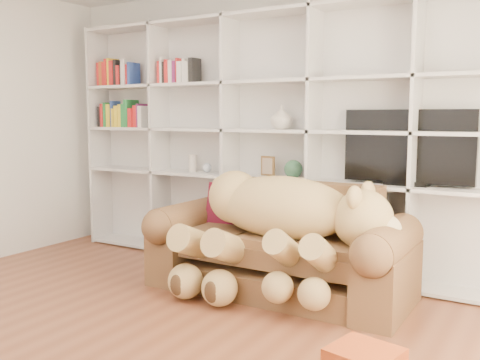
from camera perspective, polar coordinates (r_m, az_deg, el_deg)
The scene contains 13 objects.
floor at distance 3.47m, azimuth -15.81°, elevation -17.87°, with size 5.00×5.00×0.00m, color brown.
wall_back at distance 5.19m, azimuth 4.29°, elevation 5.88°, with size 5.00×0.02×2.70m, color white.
bookshelf at distance 5.18m, azimuth 1.21°, elevation 5.40°, with size 4.43×0.35×2.40m.
sofa at distance 4.42m, azimuth 4.29°, elevation -7.62°, with size 2.10×0.91×0.88m.
teddy_bear at distance 4.17m, azimuth 4.09°, elevation -4.36°, with size 1.68×0.89×0.98m.
throw_pillow at distance 4.76m, azimuth -1.15°, elevation -2.74°, with size 0.39×0.13×0.39m, color #550E19.
tv at distance 4.62m, azimuth 17.52°, elevation 3.27°, with size 1.06×0.18×0.62m.
picture_frame at distance 5.05m, azimuth 2.99°, elevation 1.50°, with size 0.15×0.03×0.19m, color brown.
green_vase at distance 4.93m, azimuth 5.70°, elevation 1.16°, with size 0.17×0.17×0.17m, color #2C563B.
figurine_tall at distance 5.51m, azimuth -5.06°, elevation 1.79°, with size 0.09×0.09×0.18m, color beige.
figurine_short at distance 5.51m, azimuth -5.04°, elevation 1.50°, with size 0.07×0.07×0.12m, color beige.
snow_globe at distance 5.41m, azimuth -3.53°, elevation 1.32°, with size 0.10×0.10×0.10m, color silver.
shelf_vase at distance 4.96m, azimuth 4.46°, elevation 6.68°, with size 0.21×0.21×0.22m, color beige.
Camera 1 is at (2.33, -2.13, 1.43)m, focal length 40.00 mm.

